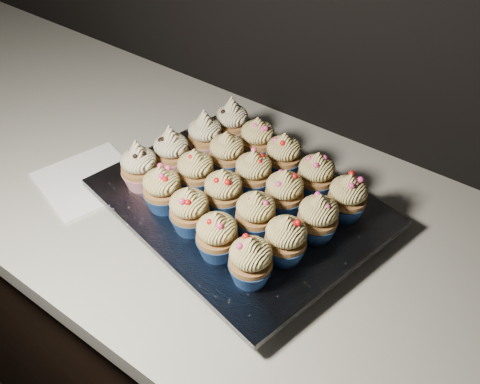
% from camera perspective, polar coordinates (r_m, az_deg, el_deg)
% --- Properties ---
extents(cabinet, '(2.40, 0.60, 0.86)m').
position_cam_1_polar(cabinet, '(1.36, -6.47, -13.22)').
color(cabinet, black).
rests_on(cabinet, ground).
extents(worktop, '(2.44, 0.64, 0.04)m').
position_cam_1_polar(worktop, '(1.03, -8.35, 1.46)').
color(worktop, beige).
rests_on(worktop, cabinet).
extents(napkin, '(0.20, 0.20, 0.00)m').
position_cam_1_polar(napkin, '(1.02, -15.82, 1.23)').
color(napkin, white).
rests_on(napkin, worktop).
extents(baking_tray, '(0.46, 0.39, 0.02)m').
position_cam_1_polar(baking_tray, '(0.91, 0.00, -1.84)').
color(baking_tray, black).
rests_on(baking_tray, worktop).
extents(foil_lining, '(0.50, 0.43, 0.01)m').
position_cam_1_polar(foil_lining, '(0.89, 0.00, -1.05)').
color(foil_lining, silver).
rests_on(foil_lining, baking_tray).
extents(cupcake_0, '(0.06, 0.06, 0.10)m').
position_cam_1_polar(cupcake_0, '(0.91, -10.69, 2.69)').
color(cupcake_0, '#A71729').
rests_on(cupcake_0, foil_lining).
extents(cupcake_1, '(0.06, 0.06, 0.08)m').
position_cam_1_polar(cupcake_1, '(0.86, -8.30, 0.33)').
color(cupcake_1, navy).
rests_on(cupcake_1, foil_lining).
extents(cupcake_2, '(0.06, 0.06, 0.08)m').
position_cam_1_polar(cupcake_2, '(0.82, -5.42, -1.96)').
color(cupcake_2, navy).
rests_on(cupcake_2, foil_lining).
extents(cupcake_3, '(0.06, 0.06, 0.08)m').
position_cam_1_polar(cupcake_3, '(0.78, -2.47, -4.65)').
color(cupcake_3, navy).
rests_on(cupcake_3, foil_lining).
extents(cupcake_4, '(0.06, 0.06, 0.08)m').
position_cam_1_polar(cupcake_4, '(0.75, 1.14, -7.34)').
color(cupcake_4, navy).
rests_on(cupcake_4, foil_lining).
extents(cupcake_5, '(0.06, 0.06, 0.10)m').
position_cam_1_polar(cupcake_5, '(0.93, -7.32, 4.32)').
color(cupcake_5, '#A71729').
rests_on(cupcake_5, foil_lining).
extents(cupcake_6, '(0.06, 0.06, 0.08)m').
position_cam_1_polar(cupcake_6, '(0.89, -4.75, 2.20)').
color(cupcake_6, navy).
rests_on(cupcake_6, foil_lining).
extents(cupcake_7, '(0.06, 0.06, 0.08)m').
position_cam_1_polar(cupcake_7, '(0.85, -1.78, 0.02)').
color(cupcake_7, navy).
rests_on(cupcake_7, foil_lining).
extents(cupcake_8, '(0.06, 0.06, 0.08)m').
position_cam_1_polar(cupcake_8, '(0.81, 1.68, -2.36)').
color(cupcake_8, navy).
rests_on(cupcake_8, foil_lining).
extents(cupcake_9, '(0.06, 0.06, 0.08)m').
position_cam_1_polar(cupcake_9, '(0.78, 4.90, -5.02)').
color(cupcake_9, navy).
rests_on(cupcake_9, foil_lining).
extents(cupcake_10, '(0.06, 0.06, 0.10)m').
position_cam_1_polar(cupcake_10, '(0.97, -3.74, 6.05)').
color(cupcake_10, '#A71729').
rests_on(cupcake_10, foil_lining).
extents(cupcake_11, '(0.06, 0.06, 0.08)m').
position_cam_1_polar(cupcake_11, '(0.92, -1.41, 4.12)').
color(cupcake_11, navy).
rests_on(cupcake_11, foil_lining).
extents(cupcake_12, '(0.06, 0.06, 0.08)m').
position_cam_1_polar(cupcake_12, '(0.88, 1.45, 2.06)').
color(cupcake_12, navy).
rests_on(cupcake_12, foil_lining).
extents(cupcake_13, '(0.06, 0.06, 0.08)m').
position_cam_1_polar(cupcake_13, '(0.85, 4.76, -0.05)').
color(cupcake_13, navy).
rests_on(cupcake_13, foil_lining).
extents(cupcake_14, '(0.06, 0.06, 0.08)m').
position_cam_1_polar(cupcake_14, '(0.81, 8.30, -2.71)').
color(cupcake_14, navy).
rests_on(cupcake_14, foil_lining).
extents(cupcake_15, '(0.06, 0.06, 0.10)m').
position_cam_1_polar(cupcake_15, '(1.00, -0.87, 7.50)').
color(cupcake_15, '#A71729').
rests_on(cupcake_15, foil_lining).
extents(cupcake_16, '(0.06, 0.06, 0.08)m').
position_cam_1_polar(cupcake_16, '(0.96, 1.87, 5.67)').
color(cupcake_16, navy).
rests_on(cupcake_16, foil_lining).
extents(cupcake_17, '(0.06, 0.06, 0.08)m').
position_cam_1_polar(cupcake_17, '(0.92, 4.67, 3.93)').
color(cupcake_17, navy).
rests_on(cupcake_17, foil_lining).
extents(cupcake_18, '(0.06, 0.06, 0.08)m').
position_cam_1_polar(cupcake_18, '(0.89, 8.12, 1.80)').
color(cupcake_18, navy).
rests_on(cupcake_18, foil_lining).
extents(cupcake_19, '(0.06, 0.06, 0.08)m').
position_cam_1_polar(cupcake_19, '(0.85, 11.39, -0.53)').
color(cupcake_19, navy).
rests_on(cupcake_19, foil_lining).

